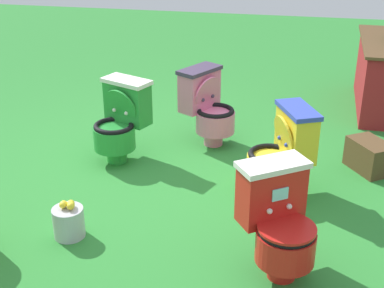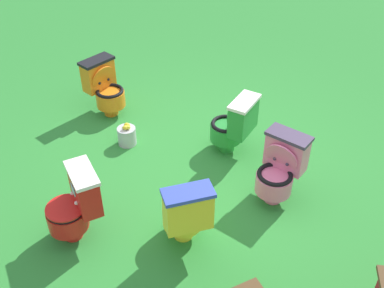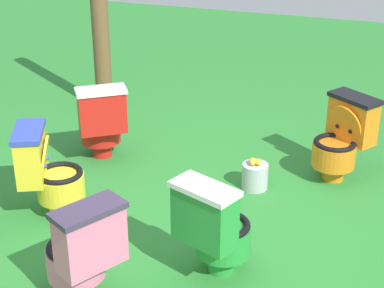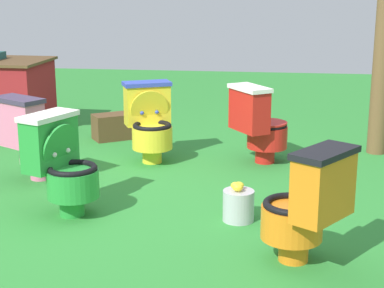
{
  "view_description": "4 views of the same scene",
  "coord_description": "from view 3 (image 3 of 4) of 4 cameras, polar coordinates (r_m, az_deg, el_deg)",
  "views": [
    {
      "loc": [
        3.92,
        1.13,
        2.21
      ],
      "look_at": [
        0.03,
        0.33,
        0.36
      ],
      "focal_mm": 50.6,
      "sensor_mm": 36.0,
      "label": 1
    },
    {
      "loc": [
        -0.4,
        3.9,
        3.32
      ],
      "look_at": [
        0.11,
        0.06,
        0.39
      ],
      "focal_mm": 42.85,
      "sensor_mm": 36.0,
      "label": 2
    },
    {
      "loc": [
        -3.65,
        -1.35,
        2.62
      ],
      "look_at": [
        0.55,
        0.06,
        0.53
      ],
      "focal_mm": 59.18,
      "sensor_mm": 36.0,
      "label": 3
    },
    {
      "loc": [
        1.19,
        -4.53,
        1.65
      ],
      "look_at": [
        0.52,
        0.44,
        0.33
      ],
      "focal_mm": 59.13,
      "sensor_mm": 36.0,
      "label": 4
    }
  ],
  "objects": [
    {
      "name": "ground",
      "position": [
        4.69,
        -1.46,
        -8.67
      ],
      "size": [
        14.0,
        14.0,
        0.0
      ],
      "primitive_type": "plane",
      "color": "#2D8433"
    },
    {
      "name": "toilet_pink",
      "position": [
        3.99,
        -9.86,
        -9.42
      ],
      "size": [
        0.59,
        0.63,
        0.73
      ],
      "rotation": [
        0.0,
        0.0,
        5.76
      ],
      "color": "pink",
      "rests_on": "ground"
    },
    {
      "name": "toilet_yellow",
      "position": [
        4.94,
        -12.94,
        -2.42
      ],
      "size": [
        0.57,
        0.61,
        0.73
      ],
      "rotation": [
        0.0,
        0.0,
        3.57
      ],
      "color": "yellow",
      "rests_on": "ground"
    },
    {
      "name": "toilet_orange",
      "position": [
        5.52,
        13.41,
        0.57
      ],
      "size": [
        0.63,
        0.61,
        0.73
      ],
      "rotation": [
        0.0,
        0.0,
        0.97
      ],
      "color": "orange",
      "rests_on": "ground"
    },
    {
      "name": "toilet_red",
      "position": [
        5.75,
        -8.18,
        2.0
      ],
      "size": [
        0.63,
        0.61,
        0.73
      ],
      "rotation": [
        0.0,
        0.0,
        5.32
      ],
      "color": "red",
      "rests_on": "ground"
    },
    {
      "name": "toilet_green",
      "position": [
        4.14,
        2.08,
        -7.55
      ],
      "size": [
        0.61,
        0.56,
        0.73
      ],
      "rotation": [
        0.0,
        0.0,
        4.32
      ],
      "color": "green",
      "rests_on": "ground"
    },
    {
      "name": "wooden_post",
      "position": [
        6.72,
        -8.34,
        11.5
      ],
      "size": [
        0.18,
        0.18,
        2.09
      ],
      "primitive_type": "cylinder",
      "color": "brown",
      "rests_on": "ground"
    },
    {
      "name": "lemon_bucket",
      "position": [
        5.33,
        5.69,
        -2.83
      ],
      "size": [
        0.22,
        0.22,
        0.28
      ],
      "color": "#B7B7BF",
      "rests_on": "ground"
    }
  ]
}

